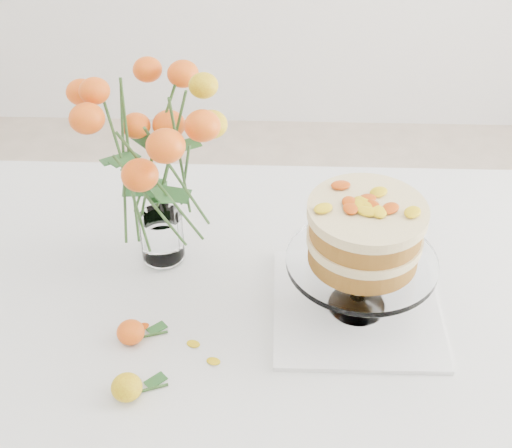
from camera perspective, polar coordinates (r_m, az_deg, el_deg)
The scene contains 9 objects.
table at distance 1.48m, azimuth -3.52°, elevation -7.76°, with size 1.43×0.93×0.76m.
napkin at distance 1.39m, azimuth 8.00°, elevation -6.67°, with size 0.32×0.32×0.01m, color silver.
cake_stand at distance 1.28m, azimuth 8.66°, elevation -1.19°, with size 0.28×0.28×0.25m.
rose_vase at distance 1.35m, azimuth -8.23°, elevation 5.67°, with size 0.36×0.36×0.45m.
loose_rose_near at distance 1.25m, azimuth -10.28°, elevation -12.73°, with size 0.09×0.05×0.05m.
loose_rose_far at distance 1.33m, azimuth -9.97°, elevation -8.53°, with size 0.09×0.05×0.04m.
stray_petal_a at distance 1.37m, azimuth -9.08°, elevation -8.12°, with size 0.03×0.02×0.00m, color yellow.
stray_petal_b at distance 1.32m, azimuth -5.03°, elevation -9.54°, with size 0.03×0.02×0.00m, color yellow.
stray_petal_c at distance 1.29m, azimuth -3.43°, elevation -10.91°, with size 0.03×0.02×0.00m, color yellow.
Camera 1 is at (0.12, -1.02, 1.73)m, focal length 50.00 mm.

